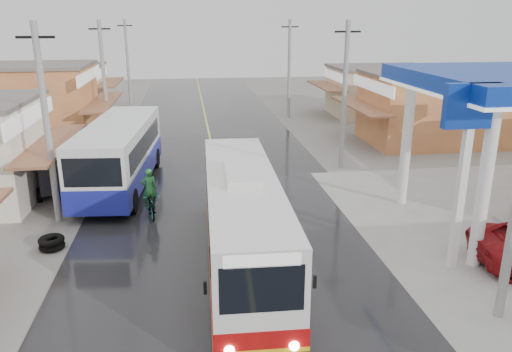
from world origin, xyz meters
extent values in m
plane|color=slate|center=(0.00, 0.00, 0.00)|extent=(120.00, 120.00, 0.00)
cube|color=black|center=(0.00, 15.00, 0.01)|extent=(12.00, 90.00, 0.02)
cube|color=#D8CC4C|center=(0.00, 15.00, 0.02)|extent=(0.15, 90.00, 0.01)
cylinder|color=white|center=(8.00, 9.00, 2.75)|extent=(0.44, 0.44, 5.50)
cylinder|color=white|center=(8.00, 3.00, 2.75)|extent=(0.44, 0.44, 5.50)
cube|color=white|center=(7.20, 3.00, 3.00)|extent=(0.25, 0.25, 6.00)
cube|color=navy|center=(7.20, 3.00, 5.50)|extent=(1.80, 0.30, 1.40)
cube|color=silver|center=(0.17, 4.02, 1.85)|extent=(2.57, 10.89, 2.66)
cube|color=black|center=(0.17, 4.02, 0.43)|extent=(2.59, 10.91, 0.27)
cube|color=#A00D0E|center=(0.17, 4.02, 0.88)|extent=(2.61, 10.93, 0.50)
cube|color=yellow|center=(0.17, 4.02, 0.58)|extent=(2.62, 10.94, 0.13)
cube|color=black|center=(0.18, 4.47, 2.14)|extent=(2.55, 8.64, 0.90)
cube|color=black|center=(0.01, -1.34, 2.23)|extent=(1.96, 0.18, 1.17)
cube|color=black|center=(0.33, 9.39, 2.23)|extent=(1.96, 0.18, 0.99)
cube|color=white|center=(0.01, -1.34, 2.95)|extent=(1.76, 0.17, 0.32)
cube|color=silver|center=(0.17, 4.02, 3.31)|extent=(1.16, 2.74, 0.27)
cylinder|color=black|center=(-0.92, 0.26, 0.52)|extent=(0.34, 1.00, 0.99)
cylinder|color=black|center=(1.04, 0.21, 0.52)|extent=(0.34, 1.00, 0.99)
cylinder|color=black|center=(-0.71, 7.48, 0.52)|extent=(0.34, 1.00, 0.99)
cylinder|color=black|center=(1.25, 7.42, 0.52)|extent=(0.34, 1.00, 0.99)
sphere|color=#FFF2CC|center=(-0.76, -1.38, 0.70)|extent=(0.26, 0.26, 0.25)
sphere|color=#FFF2CC|center=(0.78, -1.43, 0.70)|extent=(0.26, 0.26, 0.25)
cube|color=black|center=(-1.26, -1.05, 2.19)|extent=(0.08, 0.08, 0.32)
cube|color=black|center=(1.30, -1.13, 2.19)|extent=(0.08, 0.08, 0.32)
cube|color=silver|center=(-4.87, 13.00, 1.91)|extent=(3.46, 9.91, 2.70)
cube|color=#1C229C|center=(-4.87, 13.00, 0.99)|extent=(3.50, 9.95, 1.08)
cube|color=black|center=(-4.87, 13.00, 2.29)|extent=(3.35, 8.30, 0.97)
cube|color=black|center=(-5.30, 8.21, 2.29)|extent=(2.29, 0.33, 1.19)
cylinder|color=black|center=(-6.35, 9.67, 0.56)|extent=(0.42, 1.10, 1.08)
cylinder|color=black|center=(-4.01, 9.45, 0.56)|extent=(0.42, 1.10, 1.08)
cylinder|color=black|center=(-5.72, 16.55, 0.56)|extent=(0.42, 1.10, 1.08)
cylinder|color=black|center=(-3.38, 16.33, 0.56)|extent=(0.42, 1.10, 1.08)
imported|color=black|center=(-3.20, 9.10, 0.52)|extent=(1.06, 2.09, 1.05)
imported|color=#257034|center=(-3.20, 8.87, 1.28)|extent=(0.70, 0.53, 1.75)
cube|color=#26262D|center=(-7.82, 12.41, 1.02)|extent=(1.86, 2.42, 1.40)
cube|color=brown|center=(-7.82, 12.41, 1.77)|extent=(1.92, 2.48, 0.11)
cylinder|color=black|center=(-8.38, 11.50, 0.32)|extent=(0.34, 0.67, 0.64)
cylinder|color=black|center=(-8.73, 12.96, 0.32)|extent=(0.34, 0.67, 0.64)
cylinder|color=black|center=(-6.97, 11.61, 0.32)|extent=(0.28, 0.66, 0.64)
torus|color=black|center=(-6.61, 6.28, 0.12)|extent=(0.93, 0.93, 0.24)
torus|color=black|center=(-6.61, 6.28, 0.36)|extent=(0.93, 0.93, 0.24)
camera|label=1|loc=(-1.49, -11.22, 8.08)|focal=35.00mm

